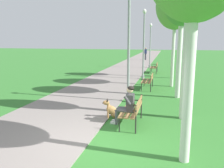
% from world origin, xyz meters
% --- Properties ---
extents(ground_plane, '(120.00, 120.00, 0.00)m').
position_xyz_m(ground_plane, '(0.00, 0.00, 0.00)').
color(ground_plane, '#33752D').
extents(paved_path, '(3.67, 60.00, 0.04)m').
position_xyz_m(paved_path, '(-2.10, 24.00, 0.02)').
color(paved_path, gray).
rests_on(paved_path, ground).
extents(park_bench_near, '(0.55, 1.50, 0.85)m').
position_xyz_m(park_bench_near, '(0.63, 1.79, 0.51)').
color(park_bench_near, olive).
rests_on(park_bench_near, ground).
extents(park_bench_mid, '(0.55, 1.50, 0.85)m').
position_xyz_m(park_bench_mid, '(0.63, 7.40, 0.51)').
color(park_bench_mid, olive).
rests_on(park_bench_mid, ground).
extents(park_bench_far, '(0.55, 1.50, 0.85)m').
position_xyz_m(park_bench_far, '(0.57, 13.94, 0.51)').
color(park_bench_far, olive).
rests_on(park_bench_far, ground).
extents(person_seated_on_near_bench, '(0.74, 0.49, 1.25)m').
position_xyz_m(person_seated_on_near_bench, '(0.42, 1.82, 0.68)').
color(person_seated_on_near_bench, '#4C4C51').
rests_on(person_seated_on_near_bench, ground).
extents(dog_shepherd, '(0.81, 0.41, 0.71)m').
position_xyz_m(dog_shepherd, '(-0.13, 2.25, 0.26)').
color(dog_shepherd, '#B27F47').
rests_on(dog_shepherd, ground).
extents(lamp_post_near, '(0.24, 0.24, 4.77)m').
position_xyz_m(lamp_post_near, '(0.00, 4.51, 2.46)').
color(lamp_post_near, gray).
rests_on(lamp_post_near, ground).
extents(lamp_post_mid, '(0.24, 0.24, 4.65)m').
position_xyz_m(lamp_post_mid, '(-0.01, 10.59, 2.40)').
color(lamp_post_mid, gray).
rests_on(lamp_post_mid, ground).
extents(lamp_post_far, '(0.24, 0.24, 4.17)m').
position_xyz_m(lamp_post_far, '(-0.09, 17.19, 2.16)').
color(lamp_post_far, gray).
rests_on(lamp_post_far, ground).
extents(birch_tree_fourth, '(2.12, 2.05, 5.80)m').
position_xyz_m(birch_tree_fourth, '(1.88, 8.47, 4.48)').
color(birch_tree_fourth, silver).
rests_on(birch_tree_fourth, ground).
extents(birch_tree_fifth, '(1.43, 1.55, 6.49)m').
position_xyz_m(birch_tree_fifth, '(1.92, 11.58, 5.08)').
color(birch_tree_fifth, silver).
rests_on(birch_tree_fifth, ground).
extents(pedestrian_distant, '(0.32, 0.22, 1.65)m').
position_xyz_m(pedestrian_distant, '(-1.35, 25.87, 0.84)').
color(pedestrian_distant, '#383842').
rests_on(pedestrian_distant, ground).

